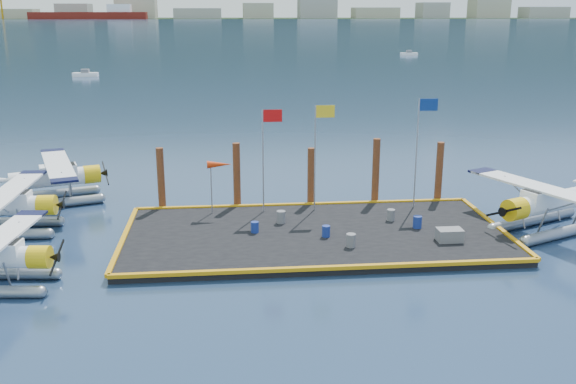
% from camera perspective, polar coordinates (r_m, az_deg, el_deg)
% --- Properties ---
extents(ground, '(4000.00, 4000.00, 0.00)m').
position_cam_1_polar(ground, '(34.40, 2.39, -4.17)').
color(ground, '#172D46').
rests_on(ground, ground).
extents(dock, '(20.00, 10.00, 0.40)m').
position_cam_1_polar(dock, '(34.33, 2.39, -3.86)').
color(dock, black).
rests_on(dock, ground).
extents(dock_bumpers, '(20.25, 10.25, 0.18)m').
position_cam_1_polar(dock_bumpers, '(34.24, 2.40, -3.40)').
color(dock_bumpers, '#C8870B').
rests_on(dock_bumpers, dock).
extents(far_backdrop, '(3050.00, 2050.00, 810.00)m').
position_cam_1_polar(far_backdrop, '(1786.32, 2.37, 15.80)').
color(far_backdrop, black).
rests_on(far_backdrop, ground).
extents(seaplane_b, '(8.22, 9.05, 3.23)m').
position_cam_1_polar(seaplane_b, '(38.02, -23.90, -1.37)').
color(seaplane_b, gray).
rests_on(seaplane_b, ground).
extents(seaplane_c, '(8.87, 9.47, 3.39)m').
position_cam_1_polar(seaplane_c, '(42.83, -20.18, 0.96)').
color(seaplane_c, gray).
rests_on(seaplane_c, ground).
extents(seaplane_d, '(9.03, 9.49, 3.47)m').
position_cam_1_polar(seaplane_d, '(37.66, 21.98, -1.14)').
color(seaplane_d, gray).
rests_on(seaplane_d, ground).
extents(drum_0, '(0.42, 0.42, 0.59)m').
position_cam_1_polar(drum_0, '(34.09, -2.97, -3.13)').
color(drum_0, navy).
rests_on(drum_0, dock).
extents(drum_1, '(0.48, 0.48, 0.67)m').
position_cam_1_polar(drum_1, '(32.16, 5.61, -4.30)').
color(drum_1, slate).
rests_on(drum_1, dock).
extents(drum_2, '(0.47, 0.47, 0.66)m').
position_cam_1_polar(drum_2, '(35.43, 11.43, -2.63)').
color(drum_2, navy).
rests_on(drum_2, dock).
extents(drum_3, '(0.42, 0.42, 0.59)m').
position_cam_1_polar(drum_3, '(33.47, 3.40, -3.50)').
color(drum_3, navy).
rests_on(drum_3, dock).
extents(drum_4, '(0.45, 0.45, 0.63)m').
position_cam_1_polar(drum_4, '(36.42, 9.14, -2.02)').
color(drum_4, slate).
rests_on(drum_4, dock).
extents(drum_5, '(0.49, 0.49, 0.69)m').
position_cam_1_polar(drum_5, '(35.52, -0.62, -2.24)').
color(drum_5, slate).
rests_on(drum_5, dock).
extents(crate, '(1.28, 0.85, 0.64)m').
position_cam_1_polar(crate, '(33.83, 14.17, -3.72)').
color(crate, slate).
rests_on(crate, dock).
extents(flagpole_red, '(1.14, 0.08, 6.00)m').
position_cam_1_polar(flagpole_red, '(36.62, -1.92, 4.23)').
color(flagpole_red, gray).
rests_on(flagpole_red, dock).
extents(flagpole_yellow, '(1.14, 0.08, 6.20)m').
position_cam_1_polar(flagpole_yellow, '(36.90, 2.74, 4.49)').
color(flagpole_yellow, gray).
rests_on(flagpole_yellow, dock).
extents(flagpole_blue, '(1.14, 0.08, 6.50)m').
position_cam_1_polar(flagpole_blue, '(38.19, 11.71, 4.83)').
color(flagpole_blue, gray).
rests_on(flagpole_blue, dock).
extents(windsock, '(1.40, 0.44, 3.12)m').
position_cam_1_polar(windsock, '(36.81, -6.15, 2.34)').
color(windsock, gray).
rests_on(windsock, dock).
extents(piling_0, '(0.44, 0.44, 4.00)m').
position_cam_1_polar(piling_0, '(38.85, -11.22, 0.98)').
color(piling_0, '#492915').
rests_on(piling_0, ground).
extents(piling_1, '(0.44, 0.44, 4.20)m').
position_cam_1_polar(piling_1, '(38.63, -4.57, 1.31)').
color(piling_1, '#492915').
rests_on(piling_1, ground).
extents(piling_2, '(0.44, 0.44, 3.80)m').
position_cam_1_polar(piling_2, '(39.01, 2.06, 1.19)').
color(piling_2, '#492915').
rests_on(piling_2, ground).
extents(piling_3, '(0.44, 0.44, 4.30)m').
position_cam_1_polar(piling_3, '(39.67, 7.80, 1.67)').
color(piling_3, '#492915').
rests_on(piling_3, ground).
extents(piling_4, '(0.44, 0.44, 4.00)m').
position_cam_1_polar(piling_4, '(40.80, 13.27, 1.57)').
color(piling_4, '#492915').
rests_on(piling_4, ground).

